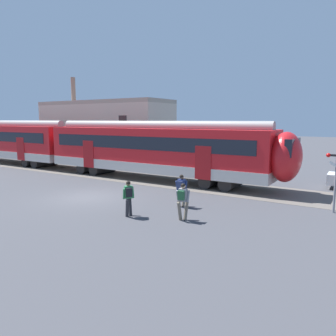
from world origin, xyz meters
name	(u,v)px	position (x,y,z in m)	size (l,w,h in m)	color
ground_plane	(88,197)	(0.00, 0.00, 0.00)	(160.00, 160.00, 0.00)	#424247
track_bed	(54,168)	(-11.18, 6.61, 0.01)	(80.00, 4.40, 0.01)	#605951
commuter_train	(72,145)	(-8.70, 6.61, 2.25)	(38.05, 3.07, 4.73)	#B7B2AD
pedestrian_green	(129,195)	(4.36, -1.71, 0.99)	(0.52, 0.67, 1.67)	#28282D
pedestrian_navy	(181,188)	(5.54, 1.04, 0.99)	(0.53, 0.65, 1.67)	#6B6051
pedestrian_grey	(183,198)	(6.74, -0.91, 0.99)	(0.53, 0.65, 1.67)	#6B6051
crossing_signal	(336,171)	(12.27, 3.96, 2.01)	(0.96, 0.22, 3.00)	gray
background_building	(104,131)	(-11.40, 13.65, 3.21)	(15.40, 5.00, 9.20)	beige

